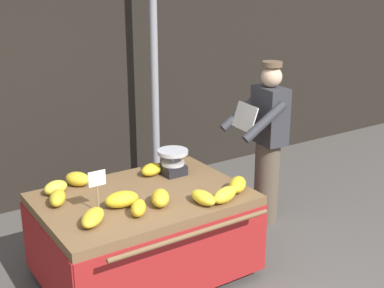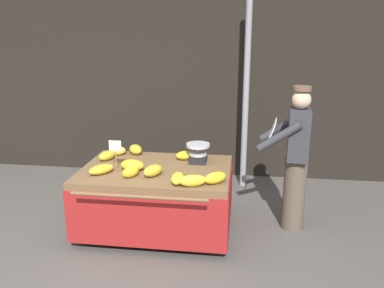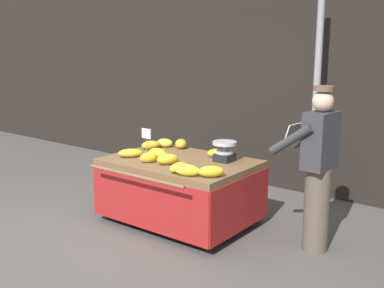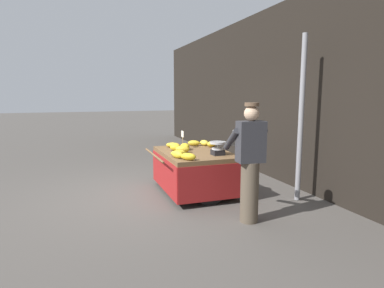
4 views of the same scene
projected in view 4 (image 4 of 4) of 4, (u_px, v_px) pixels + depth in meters
ground_plane at (145, 194)px, 6.04m from camera, size 60.00×60.00×0.00m
back_wall at (287, 94)px, 6.74m from camera, size 16.00×0.24×3.67m
street_pole at (301, 119)px, 5.51m from camera, size 0.09×0.09×2.82m
banana_cart at (195, 162)px, 6.06m from camera, size 1.72×1.40×0.78m
weighing_scale at (218, 148)px, 5.67m from camera, size 0.28×0.28×0.23m
price_sign at (183, 136)px, 6.37m from camera, size 0.14×0.01×0.34m
banana_bunch_0 at (175, 148)px, 6.11m from camera, size 0.21×0.23×0.12m
banana_bunch_1 at (194, 143)px, 6.70m from camera, size 0.22×0.28×0.11m
banana_bunch_2 at (185, 146)px, 6.22m from camera, size 0.29×0.20×0.13m
banana_bunch_3 at (219, 150)px, 5.87m from camera, size 0.27×0.22×0.11m
banana_bunch_4 at (188, 156)px, 5.24m from camera, size 0.29×0.29×0.12m
banana_bunch_5 at (204, 143)px, 6.72m from camera, size 0.25×0.20×0.11m
banana_bunch_6 at (178, 153)px, 5.59m from camera, size 0.15×0.27×0.10m
banana_bunch_7 at (212, 144)px, 6.53m from camera, size 0.25×0.27×0.12m
banana_bunch_8 at (173, 145)px, 6.46m from camera, size 0.31×0.32×0.10m
banana_bunch_9 at (182, 149)px, 5.92m from camera, size 0.25×0.29×0.12m
banana_bunch_10 at (177, 154)px, 5.41m from camera, size 0.30×0.20×0.12m
vendor_person at (250, 162)px, 4.62m from camera, size 0.61×0.56×1.71m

